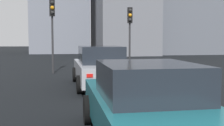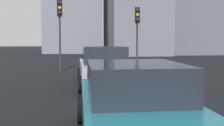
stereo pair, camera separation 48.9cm
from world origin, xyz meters
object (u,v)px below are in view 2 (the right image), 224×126
Objects in this scene: car_teal_second at (133,105)px; traffic_light_near_right at (60,21)px; car_silver_lead at (103,67)px; traffic_light_near_left at (137,25)px.

traffic_light_near_right reaches higher than car_teal_second.
car_silver_lead is 1.06× the size of car_teal_second.
traffic_light_near_right is at bearing 22.24° from car_silver_lead.
car_silver_lead reaches higher than car_teal_second.
car_teal_second is 11.52m from traffic_light_near_right.
car_silver_lead is 5.86m from traffic_light_near_left.
car_teal_second is 1.10× the size of traffic_light_near_right.
car_silver_lead is 6.42m from car_teal_second.
traffic_light_near_left is at bearing -11.62° from car_teal_second.
traffic_light_near_left is at bearing 86.68° from traffic_light_near_right.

